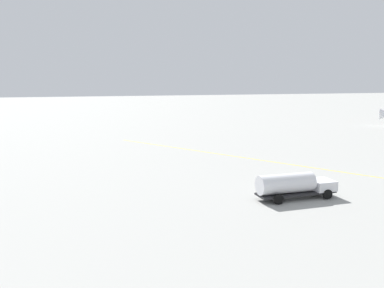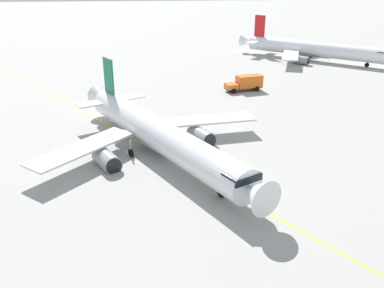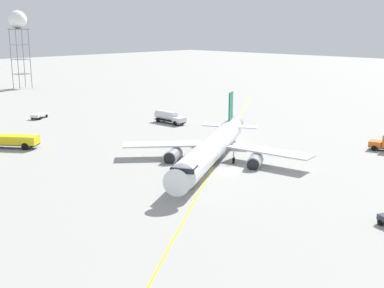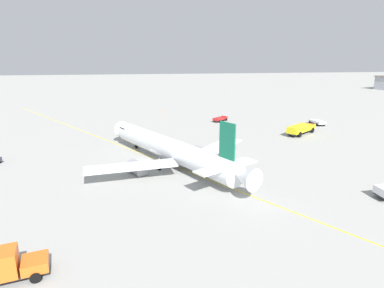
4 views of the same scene
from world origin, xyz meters
name	(u,v)px [view 1 (image 1 of 4)]	position (x,y,z in m)	size (l,w,h in m)	color
fuel_tanker_truck	(293,185)	(22.11, 36.32, 1.57)	(2.96, 9.00, 2.87)	#232326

